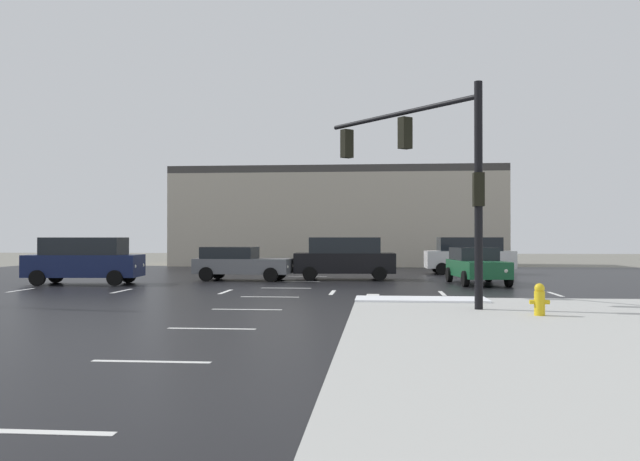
% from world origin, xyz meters
% --- Properties ---
extents(ground_plane, '(120.00, 120.00, 0.00)m').
position_xyz_m(ground_plane, '(0.00, 0.00, 0.00)').
color(ground_plane, slate).
extents(road_asphalt, '(44.00, 44.00, 0.02)m').
position_xyz_m(road_asphalt, '(0.00, 0.00, 0.01)').
color(road_asphalt, black).
rests_on(road_asphalt, ground_plane).
extents(snow_strip_curbside, '(4.00, 1.60, 0.06)m').
position_xyz_m(snow_strip_curbside, '(5.00, -4.00, 0.17)').
color(snow_strip_curbside, white).
rests_on(snow_strip_curbside, sidewalk_corner).
extents(lane_markings, '(36.15, 36.15, 0.01)m').
position_xyz_m(lane_markings, '(1.20, -1.38, 0.02)').
color(lane_markings, silver).
rests_on(lane_markings, road_asphalt).
extents(traffic_signal_mast, '(4.34, 5.10, 6.10)m').
position_xyz_m(traffic_signal_mast, '(5.20, -5.10, 4.26)').
color(traffic_signal_mast, black).
rests_on(traffic_signal_mast, sidewalk_corner).
extents(fire_hydrant, '(0.48, 0.26, 0.79)m').
position_xyz_m(fire_hydrant, '(7.66, -7.79, 0.54)').
color(fire_hydrant, gold).
rests_on(fire_hydrant, sidewalk_corner).
extents(strip_building_background, '(23.32, 8.00, 6.99)m').
position_xyz_m(strip_building_background, '(0.72, 24.83, 3.49)').
color(strip_building_background, '#BCB29E').
rests_on(strip_building_background, ground_plane).
extents(sedan_green, '(2.43, 4.68, 1.58)m').
position_xyz_m(sedan_green, '(7.95, 5.18, 0.85)').
color(sedan_green, '#195933').
rests_on(sedan_green, road_asphalt).
extents(sedan_grey, '(4.64, 2.29, 1.58)m').
position_xyz_m(sedan_grey, '(-2.84, 6.62, 0.85)').
color(sedan_grey, slate).
rests_on(sedan_grey, road_asphalt).
extents(suv_black, '(4.92, 2.37, 2.03)m').
position_xyz_m(suv_black, '(2.06, 7.64, 1.09)').
color(suv_black, black).
rests_on(suv_black, road_asphalt).
extents(suv_navy, '(4.95, 2.47, 2.03)m').
position_xyz_m(suv_navy, '(-9.03, 3.46, 1.09)').
color(suv_navy, '#141E47').
rests_on(suv_navy, road_asphalt).
extents(suv_white, '(4.91, 2.34, 2.03)m').
position_xyz_m(suv_white, '(8.67, 13.11, 1.09)').
color(suv_white, white).
rests_on(suv_white, road_asphalt).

